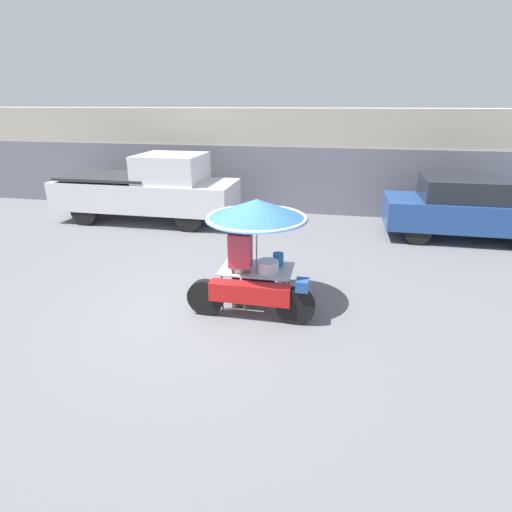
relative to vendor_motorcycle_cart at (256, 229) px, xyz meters
name	(u,v)px	position (x,y,z in m)	size (l,w,h in m)	color
ground_plane	(219,309)	(-0.61, -0.29, -1.43)	(36.00, 36.00, 0.00)	slate
shopfront_building	(283,159)	(-0.61, 7.51, 0.17)	(28.00, 2.06, 3.22)	#B2A893
vendor_motorcycle_cart	(256,229)	(0.00, 0.00, 0.00)	(2.15, 1.72, 1.91)	black
vendor_person	(240,261)	(-0.24, -0.15, -0.55)	(0.38, 0.22, 1.57)	#4C473D
parked_car	(466,209)	(4.58, 4.73, -0.61)	(4.11, 1.66, 1.59)	black
pickup_truck	(150,189)	(-4.17, 4.71, -0.45)	(5.37, 1.87, 2.00)	black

